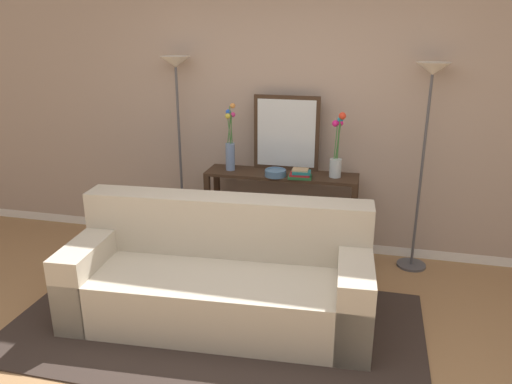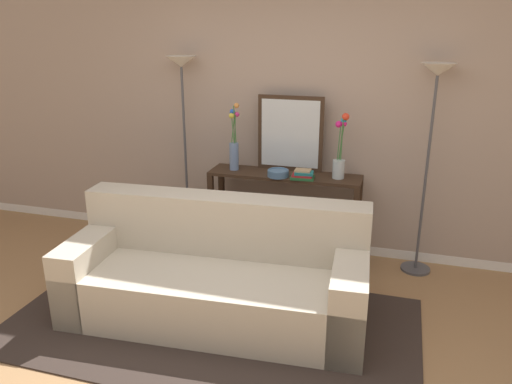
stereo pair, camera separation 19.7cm
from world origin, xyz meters
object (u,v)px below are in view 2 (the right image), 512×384
(vase_short_flowers, at_px, (340,156))
(book_row_under_console, at_px, (246,247))
(wall_mirror, at_px, (290,134))
(fruit_bowl, at_px, (278,173))
(book_stack, at_px, (303,175))
(console_table, at_px, (284,201))
(floor_lamp_right, at_px, (433,112))
(vase_tall_flowers, at_px, (234,148))
(couch, at_px, (217,277))
(floor_lamp_left, at_px, (183,99))

(vase_short_flowers, distance_m, book_row_under_console, 1.30)
(wall_mirror, height_order, book_row_under_console, wall_mirror)
(fruit_bowl, height_order, book_stack, book_stack)
(console_table, relative_size, floor_lamp_right, 0.76)
(wall_mirror, height_order, fruit_bowl, wall_mirror)
(wall_mirror, distance_m, vase_tall_flowers, 0.53)
(couch, bearing_deg, floor_lamp_left, 122.67)
(wall_mirror, relative_size, book_row_under_console, 1.74)
(vase_tall_flowers, bearing_deg, book_stack, -9.02)
(couch, xyz_separation_m, book_row_under_console, (-0.12, 1.11, -0.26))
(wall_mirror, bearing_deg, fruit_bowl, -101.85)
(couch, bearing_deg, vase_short_flowers, 56.71)
(fruit_bowl, relative_size, book_row_under_console, 0.48)
(floor_lamp_left, distance_m, vase_short_flowers, 1.56)
(couch, distance_m, floor_lamp_left, 1.81)
(vase_tall_flowers, height_order, book_stack, vase_tall_flowers)
(couch, distance_m, book_row_under_console, 1.14)
(book_row_under_console, bearing_deg, floor_lamp_right, 2.99)
(floor_lamp_left, bearing_deg, floor_lamp_right, 0.00)
(floor_lamp_left, bearing_deg, console_table, -4.70)
(console_table, height_order, floor_lamp_right, floor_lamp_right)
(couch, relative_size, vase_tall_flowers, 3.63)
(floor_lamp_left, bearing_deg, book_stack, -8.97)
(floor_lamp_right, relative_size, wall_mirror, 2.67)
(vase_tall_flowers, bearing_deg, vase_short_flowers, 0.62)
(couch, height_order, vase_short_flowers, vase_short_flowers)
(wall_mirror, distance_m, vase_short_flowers, 0.51)
(book_stack, distance_m, book_row_under_console, 0.99)
(floor_lamp_right, xyz_separation_m, book_stack, (-1.03, -0.19, -0.57))
(floor_lamp_left, bearing_deg, wall_mirror, 2.95)
(vase_short_flowers, relative_size, fruit_bowl, 3.02)
(vase_short_flowers, bearing_deg, book_row_under_console, -179.30)
(console_table, relative_size, book_row_under_console, 3.52)
(book_row_under_console, bearing_deg, vase_tall_flowers, -179.99)
(book_stack, relative_size, book_row_under_console, 0.54)
(floor_lamp_right, height_order, book_row_under_console, floor_lamp_right)
(console_table, bearing_deg, vase_short_flowers, 1.23)
(console_table, distance_m, book_row_under_console, 0.64)
(vase_tall_flowers, relative_size, book_row_under_console, 1.58)
(couch, distance_m, console_table, 1.16)
(floor_lamp_left, bearing_deg, vase_short_flowers, -2.78)
(wall_mirror, bearing_deg, vase_tall_flowers, -164.64)
(book_stack, bearing_deg, floor_lamp_left, 171.03)
(vase_tall_flowers, bearing_deg, book_row_under_console, 0.01)
(vase_tall_flowers, relative_size, fruit_bowl, 3.26)
(wall_mirror, bearing_deg, book_stack, -54.01)
(floor_lamp_left, height_order, floor_lamp_right, floor_lamp_left)
(floor_lamp_left, distance_m, book_row_under_console, 1.54)
(couch, relative_size, console_table, 1.63)
(vase_tall_flowers, height_order, vase_short_flowers, vase_tall_flowers)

